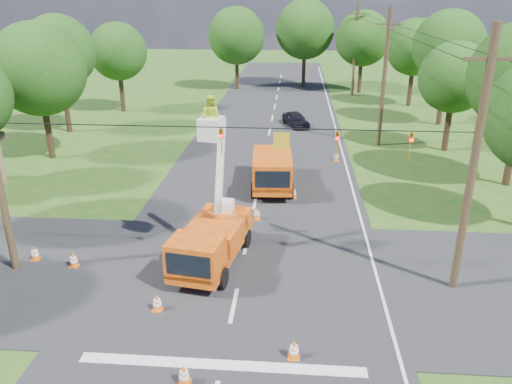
# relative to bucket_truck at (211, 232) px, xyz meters

# --- Properties ---
(ground) EXTENTS (140.00, 140.00, 0.00)m
(ground) POSITION_rel_bucket_truck_xyz_m (1.28, 17.00, -1.54)
(ground) COLOR #235218
(ground) RESTS_ON ground
(road_main) EXTENTS (12.00, 100.00, 0.06)m
(road_main) POSITION_rel_bucket_truck_xyz_m (1.28, 17.00, -1.54)
(road_main) COLOR black
(road_main) RESTS_ON ground
(road_cross) EXTENTS (56.00, 10.00, 0.07)m
(road_cross) POSITION_rel_bucket_truck_xyz_m (1.28, -1.00, -1.54)
(road_cross) COLOR black
(road_cross) RESTS_ON ground
(stop_bar) EXTENTS (9.00, 0.45, 0.02)m
(stop_bar) POSITION_rel_bucket_truck_xyz_m (1.28, -6.20, -1.54)
(stop_bar) COLOR silver
(stop_bar) RESTS_ON ground
(edge_line) EXTENTS (0.12, 90.00, 0.02)m
(edge_line) POSITION_rel_bucket_truck_xyz_m (6.88, 17.00, -1.54)
(edge_line) COLOR silver
(edge_line) RESTS_ON ground
(bucket_truck) EXTENTS (2.96, 5.82, 7.21)m
(bucket_truck) POSITION_rel_bucket_truck_xyz_m (0.00, 0.00, 0.00)
(bucket_truck) COLOR orange
(bucket_truck) RESTS_ON ground
(second_truck) EXTENTS (2.64, 6.05, 2.22)m
(second_truck) POSITION_rel_bucket_truck_xyz_m (2.11, 9.30, -0.39)
(second_truck) COLOR orange
(second_truck) RESTS_ON ground
(ground_worker) EXTENTS (0.73, 0.62, 1.71)m
(ground_worker) POSITION_rel_bucket_truck_xyz_m (-1.40, -1.30, -0.69)
(ground_worker) COLOR orange
(ground_worker) RESTS_ON ground
(distant_car) EXTENTS (2.76, 3.99, 1.26)m
(distant_car) POSITION_rel_bucket_truck_xyz_m (3.44, 24.24, -0.91)
(distant_car) COLOR black
(distant_car) RESTS_ON ground
(traffic_cone_0) EXTENTS (0.38, 0.38, 0.71)m
(traffic_cone_0) POSITION_rel_bucket_truck_xyz_m (0.30, -7.06, -1.18)
(traffic_cone_0) COLOR #EB5E0C
(traffic_cone_0) RESTS_ON ground
(traffic_cone_1) EXTENTS (0.38, 0.38, 0.71)m
(traffic_cone_1) POSITION_rel_bucket_truck_xyz_m (3.53, -5.66, -1.18)
(traffic_cone_1) COLOR #EB5E0C
(traffic_cone_1) RESTS_ON ground
(traffic_cone_2) EXTENTS (0.38, 0.38, 0.71)m
(traffic_cone_2) POSITION_rel_bucket_truck_xyz_m (1.55, 4.69, -1.18)
(traffic_cone_2) COLOR #EB5E0C
(traffic_cone_2) RESTS_ON ground
(traffic_cone_3) EXTENTS (0.38, 0.38, 0.71)m
(traffic_cone_3) POSITION_rel_bucket_truck_xyz_m (3.39, 7.74, -1.18)
(traffic_cone_3) COLOR #EB5E0C
(traffic_cone_3) RESTS_ON ground
(traffic_cone_4) EXTENTS (0.38, 0.38, 0.71)m
(traffic_cone_4) POSITION_rel_bucket_truck_xyz_m (-5.82, -0.67, -1.18)
(traffic_cone_4) COLOR #EB5E0C
(traffic_cone_4) RESTS_ON ground
(traffic_cone_5) EXTENTS (0.38, 0.38, 0.71)m
(traffic_cone_5) POSITION_rel_bucket_truck_xyz_m (-7.73, -0.25, -1.18)
(traffic_cone_5) COLOR #EB5E0C
(traffic_cone_5) RESTS_ON ground
(traffic_cone_7) EXTENTS (0.38, 0.38, 0.71)m
(traffic_cone_7) POSITION_rel_bucket_truck_xyz_m (6.28, 14.67, -1.18)
(traffic_cone_7) COLOR #EB5E0C
(traffic_cone_7) RESTS_ON ground
(traffic_cone_8) EXTENTS (0.38, 0.38, 0.71)m
(traffic_cone_8) POSITION_rel_bucket_truck_xyz_m (-1.47, -3.47, -1.18)
(traffic_cone_8) COLOR #EB5E0C
(traffic_cone_8) RESTS_ON ground
(pole_right_near) EXTENTS (1.80, 0.30, 10.00)m
(pole_right_near) POSITION_rel_bucket_truck_xyz_m (9.78, -1.00, 3.57)
(pole_right_near) COLOR #4C3823
(pole_right_near) RESTS_ON ground
(pole_right_mid) EXTENTS (1.80, 0.30, 10.00)m
(pole_right_mid) POSITION_rel_bucket_truck_xyz_m (9.78, 19.00, 3.57)
(pole_right_mid) COLOR #4C3823
(pole_right_mid) RESTS_ON ground
(pole_right_far) EXTENTS (1.80, 0.30, 10.00)m
(pole_right_far) POSITION_rel_bucket_truck_xyz_m (9.78, 39.00, 3.57)
(pole_right_far) COLOR #4C3823
(pole_right_far) RESTS_ON ground
(signal_span) EXTENTS (18.00, 0.29, 1.07)m
(signal_span) POSITION_rel_bucket_truck_xyz_m (3.51, -1.00, 4.34)
(signal_span) COLOR black
(signal_span) RESTS_ON ground
(tree_left_d) EXTENTS (6.20, 6.20, 9.24)m
(tree_left_d) POSITION_rel_bucket_truck_xyz_m (-13.72, 14.00, 4.58)
(tree_left_d) COLOR #382616
(tree_left_d) RESTS_ON ground
(tree_left_e) EXTENTS (5.80, 5.80, 9.41)m
(tree_left_e) POSITION_rel_bucket_truck_xyz_m (-15.52, 21.00, 4.95)
(tree_left_e) COLOR #382616
(tree_left_e) RESTS_ON ground
(tree_left_f) EXTENTS (5.40, 5.40, 8.40)m
(tree_left_f) POSITION_rel_bucket_truck_xyz_m (-13.52, 29.00, 4.14)
(tree_left_f) COLOR #382616
(tree_left_f) RESTS_ON ground
(tree_right_c) EXTENTS (5.00, 5.00, 7.83)m
(tree_right_c) POSITION_rel_bucket_truck_xyz_m (14.48, 18.00, 3.77)
(tree_right_c) COLOR #382616
(tree_right_c) RESTS_ON ground
(tree_right_d) EXTENTS (6.00, 6.00, 9.70)m
(tree_right_d) POSITION_rel_bucket_truck_xyz_m (16.08, 26.00, 5.14)
(tree_right_d) COLOR #382616
(tree_right_d) RESTS_ON ground
(tree_right_e) EXTENTS (5.60, 5.60, 8.63)m
(tree_right_e) POSITION_rel_bucket_truck_xyz_m (15.08, 34.00, 4.27)
(tree_right_e) COLOR #382616
(tree_right_e) RESTS_ON ground
(tree_far_a) EXTENTS (6.60, 6.60, 9.50)m
(tree_far_a) POSITION_rel_bucket_truck_xyz_m (-3.72, 42.00, 4.65)
(tree_far_a) COLOR #382616
(tree_far_a) RESTS_ON ground
(tree_far_b) EXTENTS (7.00, 7.00, 10.32)m
(tree_far_b) POSITION_rel_bucket_truck_xyz_m (4.28, 44.00, 5.27)
(tree_far_b) COLOR #382616
(tree_far_b) RESTS_ON ground
(tree_far_c) EXTENTS (6.20, 6.20, 9.18)m
(tree_far_c) POSITION_rel_bucket_truck_xyz_m (10.78, 41.00, 4.52)
(tree_far_c) COLOR #382616
(tree_far_c) RESTS_ON ground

